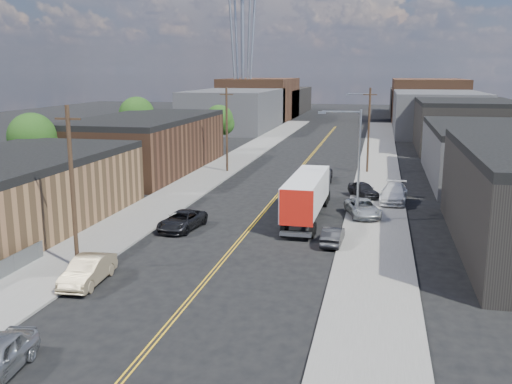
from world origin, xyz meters
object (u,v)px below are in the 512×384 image
at_px(car_right_lot_a, 363,208).
at_px(car_right_lot_b, 394,193).
at_px(car_right_oncoming, 333,236).
at_px(semi_truck, 308,192).
at_px(car_right_lot_c, 363,189).
at_px(car_ahead_truck, 321,174).
at_px(car_left_c, 182,221).
at_px(car_left_b, 88,271).

height_order(car_right_lot_a, car_right_lot_b, car_right_lot_b).
height_order(car_right_oncoming, car_right_lot_b, car_right_lot_b).
height_order(car_right_oncoming, car_right_lot_a, car_right_lot_a).
xyz_separation_m(car_right_oncoming, car_right_lot_b, (4.40, 13.84, 0.33)).
distance_m(semi_truck, car_right_lot_a, 4.67).
distance_m(car_right_lot_c, car_ahead_truck, 9.34).
distance_m(semi_truck, car_ahead_truck, 16.30).
relative_size(semi_truck, car_right_lot_c, 3.46).
bearing_deg(car_left_c, semi_truck, 40.40).
relative_size(car_left_b, car_right_lot_a, 0.96).
bearing_deg(car_left_c, car_right_lot_b, 45.14).
distance_m(car_right_lot_a, car_ahead_truck, 16.29).
xyz_separation_m(car_left_b, car_right_lot_a, (14.79, 18.50, 0.06)).
distance_m(car_right_lot_a, car_right_lot_b, 6.41).
distance_m(car_left_b, car_ahead_truck, 35.38).
bearing_deg(car_right_lot_b, car_right_lot_a, -108.98).
bearing_deg(car_ahead_truck, car_left_b, -109.14).
bearing_deg(car_ahead_truck, car_right_oncoming, -85.29).
relative_size(car_left_b, car_ahead_truck, 0.94).
bearing_deg(semi_truck, car_right_lot_b, 44.09).
distance_m(car_left_b, car_right_lot_b, 29.93).
height_order(car_left_b, car_right_lot_c, car_left_b).
xyz_separation_m(car_right_lot_b, car_right_lot_c, (-2.80, 1.65, -0.11)).
relative_size(semi_truck, car_right_lot_b, 2.54).
bearing_deg(car_right_lot_c, car_right_oncoming, -124.62).
distance_m(car_right_lot_b, car_ahead_truck, 12.29).
bearing_deg(car_right_lot_c, car_right_lot_a, -117.28).
bearing_deg(car_left_c, car_ahead_truck, 76.51).
relative_size(car_right_lot_a, car_right_lot_c, 1.21).
bearing_deg(car_ahead_truck, car_right_lot_a, -75.20).
distance_m(car_left_b, car_right_lot_c, 29.82).
height_order(semi_truck, car_left_b, semi_truck).
relative_size(car_left_c, car_right_lot_b, 0.91).
bearing_deg(car_left_b, car_right_lot_b, 50.84).
relative_size(semi_truck, car_ahead_truck, 2.81).
xyz_separation_m(car_left_b, car_left_c, (1.40, 11.94, -0.08)).
xyz_separation_m(semi_truck, car_right_lot_b, (7.04, 6.58, -1.15)).
xyz_separation_m(car_right_oncoming, car_right_lot_a, (1.79, 7.99, 0.20)).
relative_size(car_right_lot_a, car_right_lot_b, 0.88).
distance_m(car_left_b, car_left_c, 12.02).
height_order(car_left_c, car_ahead_truck, car_left_c).
xyz_separation_m(semi_truck, car_ahead_truck, (-0.57, 16.23, -1.41)).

